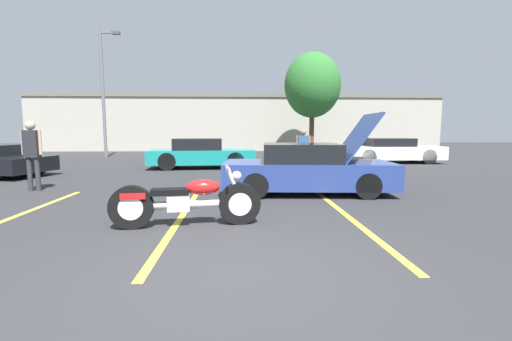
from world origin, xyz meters
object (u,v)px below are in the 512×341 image
at_px(tree_background, 312,85).
at_px(spectator_by_show_car, 32,149).
at_px(show_car_hood_open, 308,169).
at_px(parked_car_mid_row, 201,154).
at_px(spectator_near_motorcycle, 303,148).
at_px(light_pole, 104,88).
at_px(motorcycle, 187,201).
at_px(parked_car_right_row, 391,151).

height_order(tree_background, spectator_by_show_car, tree_background).
relative_size(show_car_hood_open, parked_car_mid_row, 0.96).
height_order(show_car_hood_open, parked_car_mid_row, show_car_hood_open).
bearing_deg(spectator_near_motorcycle, show_car_hood_open, -98.38).
xyz_separation_m(light_pole, spectator_near_motorcycle, (10.09, -8.94, -3.06)).
relative_size(tree_background, show_car_hood_open, 1.53).
height_order(show_car_hood_open, spectator_near_motorcycle, show_car_hood_open).
bearing_deg(motorcycle, spectator_by_show_car, 134.99).
bearing_deg(light_pole, spectator_by_show_car, -78.07).
height_order(spectator_near_motorcycle, spectator_by_show_car, spectator_by_show_car).
bearing_deg(tree_background, motorcycle, -108.54).
relative_size(parked_car_mid_row, spectator_near_motorcycle, 2.75).
bearing_deg(parked_car_mid_row, spectator_by_show_car, -129.24).
distance_m(light_pole, parked_car_right_row, 16.28).
relative_size(light_pole, tree_background, 1.11).
distance_m(light_pole, tree_background, 12.78).
relative_size(tree_background, motorcycle, 2.67).
xyz_separation_m(spectator_near_motorcycle, spectator_by_show_car, (-7.65, -2.64, 0.14)).
height_order(tree_background, spectator_near_motorcycle, tree_background).
xyz_separation_m(show_car_hood_open, parked_car_right_row, (5.71, 7.91, -0.01)).
xyz_separation_m(motorcycle, spectator_by_show_car, (-4.54, 3.58, 0.69)).
bearing_deg(parked_car_mid_row, parked_car_right_row, 8.34).
relative_size(light_pole, parked_car_right_row, 1.56).
bearing_deg(parked_car_right_row, spectator_near_motorcycle, -137.78).
distance_m(show_car_hood_open, parked_car_right_row, 9.76).
height_order(motorcycle, spectator_near_motorcycle, spectator_near_motorcycle).
distance_m(tree_background, parked_car_mid_row, 10.93).
xyz_separation_m(motorcycle, parked_car_right_row, (8.33, 10.83, 0.17)).
distance_m(show_car_hood_open, spectator_by_show_car, 7.21).
height_order(parked_car_right_row, spectator_near_motorcycle, spectator_near_motorcycle).
relative_size(tree_background, spectator_near_motorcycle, 4.05).
bearing_deg(light_pole, show_car_hood_open, -51.88).
bearing_deg(spectator_by_show_car, parked_car_right_row, 29.38).
bearing_deg(tree_background, spectator_by_show_car, -127.48).
relative_size(light_pole, motorcycle, 2.95).
height_order(parked_car_right_row, parked_car_mid_row, parked_car_mid_row).
bearing_deg(spectator_by_show_car, spectator_near_motorcycle, 19.05).
height_order(light_pole, spectator_by_show_car, light_pole).
relative_size(show_car_hood_open, spectator_by_show_car, 2.34).
bearing_deg(spectator_by_show_car, show_car_hood_open, -5.30).
xyz_separation_m(motorcycle, show_car_hood_open, (2.62, 2.92, 0.19)).
height_order(tree_background, parked_car_mid_row, tree_background).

